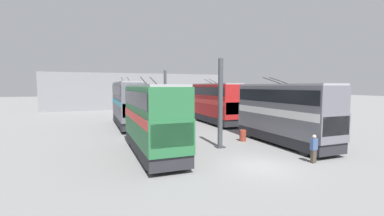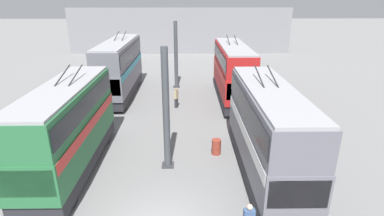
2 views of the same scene
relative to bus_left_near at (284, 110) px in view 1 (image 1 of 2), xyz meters
name	(u,v)px [view 1 (image 1 of 2)]	position (x,y,z in m)	size (l,w,h in m)	color
ground_plane	(259,166)	(-4.04, 5.22, -2.75)	(240.00, 240.00, 0.00)	slate
depot_back_wall	(140,91)	(36.06, 5.22, 0.87)	(0.50, 36.00, 7.24)	gray
support_column_near	(220,105)	(0.91, 5.22, 0.49)	(0.67, 0.67, 6.73)	#42474C
support_column_far	(165,97)	(16.51, 5.22, 0.49)	(0.67, 0.67, 6.73)	#42474C
bus_left_near	(284,110)	(0.00, 0.00, 0.00)	(9.49, 2.54, 5.46)	black
bus_left_far	(215,101)	(12.36, 0.00, 0.10)	(9.87, 2.54, 5.61)	black
bus_right_near	(153,115)	(0.74, 10.44, -0.04)	(9.30, 2.54, 5.38)	black
bus_right_mid	(127,101)	(13.91, 10.44, 0.19)	(10.83, 2.54, 5.78)	black
person_by_left_row	(314,148)	(-4.71, 1.77, -1.82)	(0.27, 0.44, 1.74)	#473D33
person_aisle_midway	(182,120)	(10.32, 5.04, -1.81)	(0.48, 0.41, 1.77)	#2D2D33
oil_drum	(243,136)	(2.23, 2.35, -2.27)	(0.59, 0.59, 0.95)	#933828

